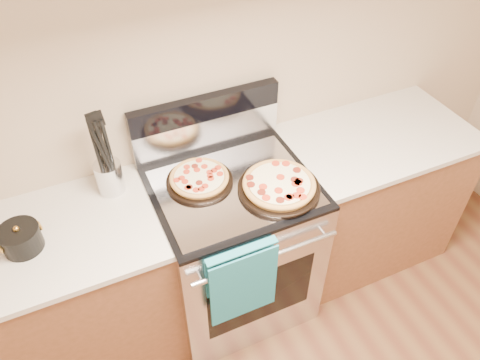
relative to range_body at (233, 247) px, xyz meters
name	(u,v)px	position (x,y,z in m)	size (l,w,h in m)	color
wall_back	(200,68)	(0.00, 0.35, 0.90)	(4.00, 4.00, 0.00)	#C6AB8F
range_body	(233,247)	(0.00, 0.00, 0.00)	(0.76, 0.68, 0.90)	#B7B7BC
oven_window	(260,296)	(0.00, -0.34, 0.00)	(0.56, 0.01, 0.40)	black
cooktop	(232,186)	(0.00, 0.00, 0.46)	(0.76, 0.68, 0.02)	black
backsplash_lower	(207,133)	(0.00, 0.31, 0.56)	(0.76, 0.06, 0.18)	silver
backsplash_upper	(205,107)	(0.00, 0.31, 0.71)	(0.76, 0.06, 0.12)	black
oven_handle	(267,258)	(0.00, -0.38, 0.35)	(0.03, 0.03, 0.70)	silver
dish_towel	(242,281)	(-0.12, -0.38, 0.25)	(0.32, 0.05, 0.42)	#185F78
foil_sheet	(235,188)	(0.00, -0.03, 0.47)	(0.70, 0.55, 0.01)	gray
cabinet_left	(66,303)	(-0.88, 0.03, -0.01)	(1.00, 0.62, 0.88)	brown
countertop_left	(38,243)	(-0.88, 0.03, 0.45)	(1.02, 0.64, 0.03)	beige
cabinet_right	(365,197)	(0.88, 0.03, -0.01)	(1.00, 0.62, 0.88)	brown
countertop_right	(380,137)	(0.88, 0.03, 0.45)	(1.02, 0.64, 0.03)	beige
pepperoni_pizza_back	(199,179)	(-0.14, 0.07, 0.50)	(0.31, 0.31, 0.04)	#A66B32
pepperoni_pizza_front	(279,186)	(0.18, -0.13, 0.50)	(0.38, 0.38, 0.05)	#A66B32
utensil_crock	(110,177)	(-0.52, 0.21, 0.54)	(0.12, 0.12, 0.15)	silver
saucepan	(21,239)	(-0.93, 0.02, 0.51)	(0.16, 0.16, 0.10)	black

